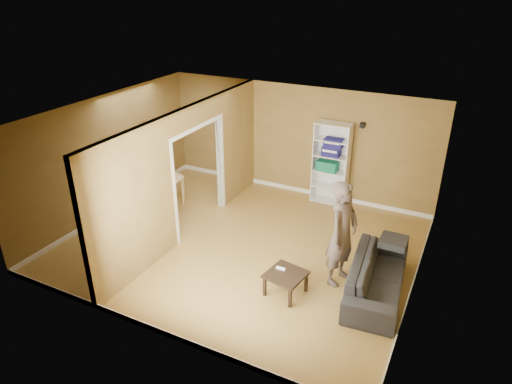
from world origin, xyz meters
TOP-DOWN VIEW (x-y plane):
  - room_shell at (0.00, 0.00)m, footprint 6.50×6.50m
  - partition at (-1.20, 0.00)m, footprint 0.22×5.50m
  - wall_speaker at (1.50, 2.69)m, footprint 0.10×0.10m
  - sofa at (2.70, -0.31)m, footprint 2.20×1.11m
  - person at (2.04, -0.28)m, footprint 0.91×0.78m
  - bookshelf at (0.92, 2.60)m, footprint 0.80×0.35m
  - paper_box_teal at (0.84, 2.56)m, footprint 0.46×0.30m
  - paper_box_navy_b at (0.90, 2.56)m, footprint 0.39×0.26m
  - paper_box_navy_c at (0.94, 2.56)m, footprint 0.40×0.26m
  - coffee_table at (1.36, -1.03)m, footprint 0.60×0.60m
  - game_controller at (1.24, -0.96)m, footprint 0.16×0.04m
  - dining_table at (-2.52, 0.51)m, footprint 1.14×0.76m
  - chair_left at (-3.34, 0.54)m, footprint 0.51×0.51m
  - chair_near at (-2.52, -0.09)m, footprint 0.44×0.44m
  - chair_far at (-2.46, 1.16)m, footprint 0.60×0.60m

SIDE VIEW (x-z plane):
  - coffee_table at x=1.36m, z-range 0.14..0.54m
  - sofa at x=2.70m, z-range 0.00..0.81m
  - game_controller at x=1.24m, z-range 0.40..0.43m
  - chair_near at x=-2.52m, z-range 0.00..0.92m
  - chair_left at x=-3.34m, z-range 0.00..0.93m
  - chair_far at x=-2.46m, z-range 0.00..1.04m
  - dining_table at x=-2.52m, z-range 0.28..0.99m
  - paper_box_teal at x=0.84m, z-range 0.78..1.01m
  - bookshelf at x=0.92m, z-range 0.00..1.90m
  - person at x=2.04m, z-range 0.00..2.19m
  - paper_box_navy_b at x=0.90m, z-range 1.15..1.35m
  - room_shell at x=0.00m, z-range -1.95..4.55m
  - partition at x=-1.20m, z-range 0.00..2.60m
  - paper_box_navy_c at x=0.94m, z-range 1.35..1.56m
  - wall_speaker at x=1.50m, z-range 1.85..1.95m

